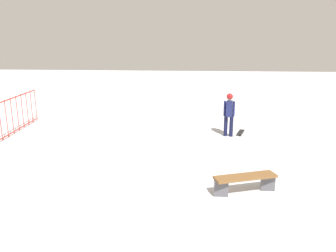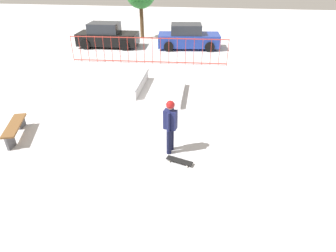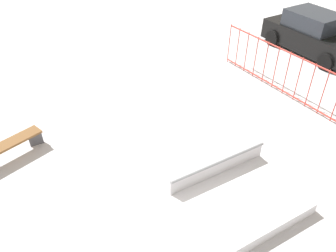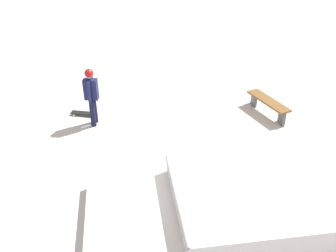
% 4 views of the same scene
% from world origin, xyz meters
% --- Properties ---
extents(ground_plane, '(60.00, 60.00, 0.00)m').
position_xyz_m(ground_plane, '(0.00, 0.00, 0.00)').
color(ground_plane, silver).
extents(skate_ramp, '(5.44, 2.68, 0.74)m').
position_xyz_m(skate_ramp, '(-0.65, 1.14, 0.32)').
color(skate_ramp, silver).
rests_on(skate_ramp, ground).
extents(skater, '(0.42, 0.43, 1.73)m').
position_xyz_m(skater, '(2.48, -2.98, 1.01)').
color(skater, black).
rests_on(skater, ground).
extents(skateboard, '(0.82, 0.43, 0.09)m').
position_xyz_m(skateboard, '(2.83, -3.52, 0.08)').
color(skateboard, black).
rests_on(skateboard, ground).
extents(perimeter_fence, '(9.04, 0.51, 1.50)m').
position_xyz_m(perimeter_fence, '(0.00, 5.63, 0.77)').
color(perimeter_fence, '#B22D23').
rests_on(perimeter_fence, ground).
extents(park_bench, '(0.90, 1.64, 0.48)m').
position_xyz_m(park_bench, '(-2.73, -2.90, 0.36)').
color(park_bench, brown).
rests_on(park_bench, ground).
extents(parked_car_black, '(4.17, 2.06, 1.60)m').
position_xyz_m(parked_car_black, '(-3.59, 8.94, 0.72)').
color(parked_car_black, black).
rests_on(parked_car_black, ground).
extents(parked_car_blue, '(4.27, 2.29, 1.60)m').
position_xyz_m(parked_car_blue, '(1.99, 9.32, 0.72)').
color(parked_car_blue, '#1E3899').
rests_on(parked_car_blue, ground).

